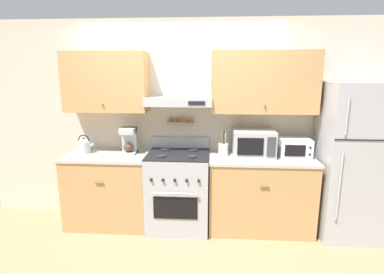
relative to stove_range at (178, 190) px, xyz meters
name	(u,v)px	position (x,y,z in m)	size (l,w,h in m)	color
ground_plane	(176,238)	(0.00, -0.29, -0.48)	(16.00, 16.00, 0.00)	#937551
wall_back	(184,109)	(0.05, 0.29, 0.97)	(5.20, 0.46, 2.55)	beige
counter_left	(109,189)	(-0.89, 0.03, -0.02)	(1.03, 0.62, 0.91)	tan
counter_right	(260,193)	(1.00, 0.03, -0.02)	(1.25, 0.62, 0.91)	tan
stove_range	(178,190)	(0.00, 0.00, 0.00)	(0.74, 0.67, 1.09)	#ADAFB5
refrigerator	(356,161)	(2.07, -0.02, 0.42)	(0.81, 0.69, 1.81)	#ADAFB5
tea_kettle	(84,146)	(-1.19, 0.08, 0.53)	(0.21, 0.16, 0.23)	#B7B7BC
coffee_maker	(129,140)	(-0.62, 0.11, 0.60)	(0.18, 0.20, 0.33)	#ADAFB5
microwave	(253,143)	(0.91, 0.10, 0.59)	(0.49, 0.38, 0.32)	#ADAFB5
utensil_crock	(223,149)	(0.54, 0.08, 0.51)	(0.12, 0.12, 0.30)	silver
toaster_oven	(295,148)	(1.39, 0.08, 0.54)	(0.36, 0.29, 0.22)	white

